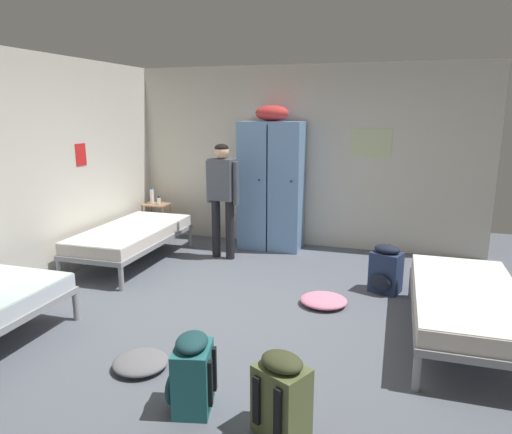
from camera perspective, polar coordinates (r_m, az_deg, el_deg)
The scene contains 14 objects.
ground_plane at distance 4.80m, azimuth -0.94°, elevation -11.81°, with size 8.40×8.40×0.00m, color #565B66.
room_backdrop at distance 6.11m, azimuth -8.76°, elevation 6.34°, with size 5.21×5.31×2.64m.
locker_bank at distance 6.80m, azimuth 1.91°, elevation 4.17°, with size 0.90×0.55×2.07m.
shelf_unit at distance 7.52m, azimuth -12.00°, elevation -0.09°, with size 0.38×0.30×0.57m.
bed_left_rear at distance 6.43m, azimuth -14.98°, elevation -2.16°, with size 0.90×1.90×0.49m.
bed_right at distance 4.54m, azimuth 24.29°, elevation -9.29°, with size 0.90×1.90×0.49m.
person_traveler at distance 6.32m, azimuth -4.13°, elevation 3.27°, with size 0.49×0.25×1.57m.
water_bottle at distance 7.51m, azimuth -12.59°, elevation 2.50°, with size 0.06×0.06×0.25m.
lotion_bottle at distance 7.39m, azimuth -11.78°, elevation 1.93°, with size 0.06×0.06×0.13m.
backpack_olive at distance 3.14m, azimuth 3.27°, elevation -20.94°, with size 0.39×0.41×0.55m.
backpack_navy at distance 5.46m, azimuth 15.54°, elevation -6.24°, with size 0.38×0.40×0.55m.
backpack_teal at distance 3.37m, azimuth -7.89°, elevation -18.48°, with size 0.38×0.37×0.55m.
clothes_pile_pink at distance 5.04m, azimuth 8.26°, elevation -10.03°, with size 0.49×0.46×0.10m.
clothes_pile_grey at distance 4.00m, azimuth -13.91°, elevation -16.81°, with size 0.44×0.43×0.10m.
Camera 1 is at (1.35, -4.14, 2.01)m, focal length 32.76 mm.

